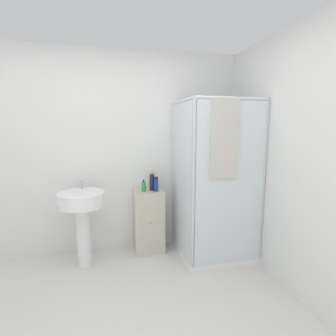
% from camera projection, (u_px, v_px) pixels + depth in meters
% --- Properties ---
extents(wall_back, '(6.40, 0.06, 2.50)m').
position_uv_depth(wall_back, '(107.00, 153.00, 3.26)').
color(wall_back, white).
rests_on(wall_back, ground_plane).
extents(wall_right, '(0.06, 6.40, 2.50)m').
position_uv_depth(wall_right, '(335.00, 171.00, 2.02)').
color(wall_right, white).
rests_on(wall_right, ground_plane).
extents(shower_enclosure, '(0.84, 0.87, 1.88)m').
position_uv_depth(shower_enclosure, '(211.00, 215.00, 3.14)').
color(shower_enclosure, white).
rests_on(shower_enclosure, ground_plane).
extents(vanity_cabinet, '(0.36, 0.34, 0.79)m').
position_uv_depth(vanity_cabinet, '(149.00, 221.00, 3.32)').
color(vanity_cabinet, beige).
rests_on(vanity_cabinet, ground_plane).
extents(sink, '(0.51, 0.51, 0.99)m').
position_uv_depth(sink, '(82.00, 210.00, 2.92)').
color(sink, white).
rests_on(sink, ground_plane).
extents(soap_dispenser, '(0.05, 0.06, 0.15)m').
position_uv_depth(soap_dispenser, '(144.00, 187.00, 3.20)').
color(soap_dispenser, green).
rests_on(soap_dispenser, vanity_cabinet).
extents(shampoo_bottle_tall_black, '(0.06, 0.06, 0.23)m').
position_uv_depth(shampoo_bottle_tall_black, '(152.00, 181.00, 3.24)').
color(shampoo_bottle_tall_black, '#281E33').
rests_on(shampoo_bottle_tall_black, vanity_cabinet).
extents(shampoo_bottle_blue, '(0.05, 0.05, 0.18)m').
position_uv_depth(shampoo_bottle_blue, '(156.00, 184.00, 3.20)').
color(shampoo_bottle_blue, navy).
rests_on(shampoo_bottle_blue, vanity_cabinet).
extents(lotion_bottle_white, '(0.04, 0.04, 0.16)m').
position_uv_depth(lotion_bottle_white, '(149.00, 184.00, 3.33)').
color(lotion_bottle_white, white).
rests_on(lotion_bottle_white, vanity_cabinet).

